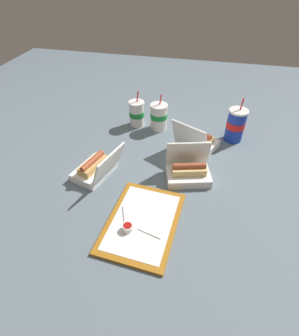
{
  "coord_description": "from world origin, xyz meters",
  "views": [
    {
      "loc": [
        -0.92,
        -0.18,
        0.82
      ],
      "look_at": [
        -0.04,
        0.01,
        0.05
      ],
      "focal_mm": 28.0,
      "sensor_mm": 36.0,
      "label": 1
    }
  ],
  "objects_px": {
    "plastic_fork": "(125,216)",
    "clamshell_hotdog_right": "(197,140)",
    "clamshell_hotdog_corner": "(96,168)",
    "soda_cup_corner": "(159,116)",
    "ketchup_cup": "(128,227)",
    "soda_cup_right": "(137,114)",
    "food_tray": "(143,222)",
    "soda_cup_back": "(236,125)",
    "clamshell_hotdog_back": "(188,172)"
  },
  "relations": [
    {
      "from": "clamshell_hotdog_corner",
      "to": "clamshell_hotdog_right",
      "type": "height_order",
      "value": "clamshell_hotdog_right"
    },
    {
      "from": "ketchup_cup",
      "to": "soda_cup_right",
      "type": "distance_m",
      "value": 0.76
    },
    {
      "from": "clamshell_hotdog_right",
      "to": "clamshell_hotdog_back",
      "type": "bearing_deg",
      "value": 176.25
    },
    {
      "from": "clamshell_hotdog_right",
      "to": "soda_cup_corner",
      "type": "xyz_separation_m",
      "value": [
        0.14,
        0.23,
        0.04
      ]
    },
    {
      "from": "food_tray",
      "to": "clamshell_hotdog_back",
      "type": "xyz_separation_m",
      "value": [
        0.29,
        -0.14,
        0.03
      ]
    },
    {
      "from": "ketchup_cup",
      "to": "food_tray",
      "type": "bearing_deg",
      "value": -41.15
    },
    {
      "from": "ketchup_cup",
      "to": "clamshell_hotdog_corner",
      "type": "relative_size",
      "value": 0.17
    },
    {
      "from": "clamshell_hotdog_right",
      "to": "soda_cup_corner",
      "type": "height_order",
      "value": "soda_cup_corner"
    },
    {
      "from": "clamshell_hotdog_right",
      "to": "clamshell_hotdog_back",
      "type": "xyz_separation_m",
      "value": [
        -0.25,
        0.02,
        -0.0
      ]
    },
    {
      "from": "clamshell_hotdog_back",
      "to": "soda_cup_corner",
      "type": "bearing_deg",
      "value": 28.51
    },
    {
      "from": "ketchup_cup",
      "to": "clamshell_hotdog_corner",
      "type": "height_order",
      "value": "clamshell_hotdog_corner"
    },
    {
      "from": "ketchup_cup",
      "to": "soda_cup_right",
      "type": "height_order",
      "value": "soda_cup_right"
    },
    {
      "from": "plastic_fork",
      "to": "soda_cup_back",
      "type": "relative_size",
      "value": 0.46
    },
    {
      "from": "food_tray",
      "to": "soda_cup_right",
      "type": "height_order",
      "value": "soda_cup_right"
    },
    {
      "from": "plastic_fork",
      "to": "ketchup_cup",
      "type": "bearing_deg",
      "value": -175.82
    },
    {
      "from": "soda_cup_corner",
      "to": "clamshell_hotdog_back",
      "type": "bearing_deg",
      "value": -151.49
    },
    {
      "from": "food_tray",
      "to": "soda_cup_back",
      "type": "relative_size",
      "value": 1.63
    },
    {
      "from": "soda_cup_right",
      "to": "food_tray",
      "type": "bearing_deg",
      "value": -163.64
    },
    {
      "from": "clamshell_hotdog_corner",
      "to": "clamshell_hotdog_back",
      "type": "height_order",
      "value": "clamshell_hotdog_back"
    },
    {
      "from": "clamshell_hotdog_right",
      "to": "clamshell_hotdog_corner",
      "type": "bearing_deg",
      "value": 126.82
    },
    {
      "from": "soda_cup_right",
      "to": "soda_cup_back",
      "type": "bearing_deg",
      "value": -93.66
    },
    {
      "from": "food_tray",
      "to": "soda_cup_back",
      "type": "bearing_deg",
      "value": -27.62
    },
    {
      "from": "ketchup_cup",
      "to": "soda_cup_right",
      "type": "xyz_separation_m",
      "value": [
        0.74,
        0.16,
        0.05
      ]
    },
    {
      "from": "food_tray",
      "to": "ketchup_cup",
      "type": "bearing_deg",
      "value": 138.85
    },
    {
      "from": "clamshell_hotdog_corner",
      "to": "soda_cup_right",
      "type": "distance_m",
      "value": 0.48
    },
    {
      "from": "clamshell_hotdog_corner",
      "to": "soda_cup_back",
      "type": "relative_size",
      "value": 0.98
    },
    {
      "from": "ketchup_cup",
      "to": "soda_cup_corner",
      "type": "relative_size",
      "value": 0.19
    },
    {
      "from": "clamshell_hotdog_right",
      "to": "soda_cup_back",
      "type": "height_order",
      "value": "soda_cup_back"
    },
    {
      "from": "food_tray",
      "to": "ketchup_cup",
      "type": "distance_m",
      "value": 0.07
    },
    {
      "from": "clamshell_hotdog_back",
      "to": "ketchup_cup",
      "type": "bearing_deg",
      "value": 151.66
    },
    {
      "from": "plastic_fork",
      "to": "clamshell_hotdog_right",
      "type": "relative_size",
      "value": 0.43
    },
    {
      "from": "clamshell_hotdog_corner",
      "to": "plastic_fork",
      "type": "bearing_deg",
      "value": -136.66
    },
    {
      "from": "clamshell_hotdog_corner",
      "to": "clamshell_hotdog_right",
      "type": "distance_m",
      "value": 0.54
    },
    {
      "from": "plastic_fork",
      "to": "soda_cup_corner",
      "type": "height_order",
      "value": "soda_cup_corner"
    },
    {
      "from": "food_tray",
      "to": "clamshell_hotdog_corner",
      "type": "relative_size",
      "value": 1.67
    },
    {
      "from": "soda_cup_right",
      "to": "clamshell_hotdog_right",
      "type": "bearing_deg",
      "value": -112.44
    },
    {
      "from": "food_tray",
      "to": "soda_cup_right",
      "type": "xyz_separation_m",
      "value": [
        0.69,
        0.2,
        0.07
      ]
    },
    {
      "from": "clamshell_hotdog_corner",
      "to": "clamshell_hotdog_right",
      "type": "bearing_deg",
      "value": -53.18
    },
    {
      "from": "food_tray",
      "to": "clamshell_hotdog_back",
      "type": "relative_size",
      "value": 1.76
    },
    {
      "from": "food_tray",
      "to": "clamshell_hotdog_right",
      "type": "bearing_deg",
      "value": -16.08
    },
    {
      "from": "soda_cup_back",
      "to": "clamshell_hotdog_back",
      "type": "bearing_deg",
      "value": 150.91
    },
    {
      "from": "soda_cup_corner",
      "to": "soda_cup_back",
      "type": "bearing_deg",
      "value": -93.41
    },
    {
      "from": "clamshell_hotdog_corner",
      "to": "clamshell_hotdog_back",
      "type": "relative_size",
      "value": 1.05
    },
    {
      "from": "plastic_fork",
      "to": "clamshell_hotdog_right",
      "type": "xyz_separation_m",
      "value": [
        0.54,
        -0.23,
        0.03
      ]
    },
    {
      "from": "soda_cup_corner",
      "to": "soda_cup_back",
      "type": "xyz_separation_m",
      "value": [
        -0.02,
        -0.42,
        0.01
      ]
    },
    {
      "from": "food_tray",
      "to": "ketchup_cup",
      "type": "xyz_separation_m",
      "value": [
        -0.05,
        0.04,
        0.02
      ]
    },
    {
      "from": "clamshell_hotdog_corner",
      "to": "clamshell_hotdog_back",
      "type": "bearing_deg",
      "value": -80.43
    },
    {
      "from": "plastic_fork",
      "to": "soda_cup_back",
      "type": "xyz_separation_m",
      "value": [
        0.65,
        -0.41,
        0.08
      ]
    },
    {
      "from": "clamshell_hotdog_back",
      "to": "soda_cup_right",
      "type": "xyz_separation_m",
      "value": [
        0.4,
        0.34,
        0.03
      ]
    },
    {
      "from": "clamshell_hotdog_corner",
      "to": "soda_cup_right",
      "type": "xyz_separation_m",
      "value": [
        0.47,
        -0.07,
        0.03
      ]
    }
  ]
}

